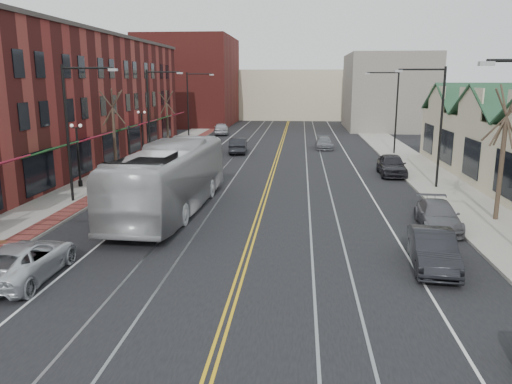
% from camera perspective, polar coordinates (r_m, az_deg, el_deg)
% --- Properties ---
extents(ground, '(160.00, 160.00, 0.00)m').
position_cam_1_polar(ground, '(14.47, -4.53, -17.70)').
color(ground, black).
rests_on(ground, ground).
extents(sidewalk_left, '(4.00, 120.00, 0.15)m').
position_cam_1_polar(sidewalk_left, '(36.00, -18.23, 0.50)').
color(sidewalk_left, gray).
rests_on(sidewalk_left, ground).
extents(sidewalk_right, '(4.00, 120.00, 0.15)m').
position_cam_1_polar(sidewalk_right, '(34.51, 21.49, -0.27)').
color(sidewalk_right, gray).
rests_on(sidewalk_right, ground).
extents(building_left, '(10.00, 50.00, 11.00)m').
position_cam_1_polar(building_left, '(44.67, -23.55, 9.38)').
color(building_left, maroon).
rests_on(building_left, ground).
extents(backdrop_left, '(14.00, 18.00, 14.00)m').
position_cam_1_polar(backdrop_left, '(84.27, -7.54, 12.43)').
color(backdrop_left, maroon).
rests_on(backdrop_left, ground).
extents(backdrop_mid, '(22.00, 14.00, 9.00)m').
position_cam_1_polar(backdrop_mid, '(97.35, 3.89, 11.07)').
color(backdrop_mid, beige).
rests_on(backdrop_mid, ground).
extents(backdrop_right, '(12.00, 16.00, 11.00)m').
position_cam_1_polar(backdrop_right, '(78.36, 14.79, 11.01)').
color(backdrop_right, slate).
rests_on(backdrop_right, ground).
extents(streetlight_l_1, '(3.33, 0.25, 8.00)m').
position_cam_1_polar(streetlight_l_1, '(31.31, -20.11, 7.78)').
color(streetlight_l_1, black).
rests_on(streetlight_l_1, sidewalk_left).
extents(streetlight_l_2, '(3.33, 0.25, 8.00)m').
position_cam_1_polar(streetlight_l_2, '(46.28, -11.69, 9.65)').
color(streetlight_l_2, black).
rests_on(streetlight_l_2, sidewalk_left).
extents(streetlight_l_3, '(3.33, 0.25, 8.00)m').
position_cam_1_polar(streetlight_l_3, '(61.76, -7.40, 10.52)').
color(streetlight_l_3, black).
rests_on(streetlight_l_3, sidewalk_left).
extents(streetlight_r_1, '(3.33, 0.25, 8.00)m').
position_cam_1_polar(streetlight_r_1, '(35.48, 19.76, 8.31)').
color(streetlight_r_1, black).
rests_on(streetlight_r_1, sidewalk_right).
extents(streetlight_r_2, '(3.33, 0.25, 8.00)m').
position_cam_1_polar(streetlight_r_2, '(51.11, 15.31, 9.74)').
color(streetlight_r_2, black).
rests_on(streetlight_r_2, sidewalk_right).
extents(lamppost_l_2, '(0.84, 0.28, 4.27)m').
position_cam_1_polar(lamppost_l_2, '(35.96, -19.64, 3.83)').
color(lamppost_l_2, black).
rests_on(lamppost_l_2, sidewalk_left).
extents(lamppost_l_3, '(0.84, 0.28, 4.27)m').
position_cam_1_polar(lamppost_l_3, '(48.92, -12.85, 6.43)').
color(lamppost_l_3, black).
rests_on(lamppost_l_3, sidewalk_left).
extents(tree_left_near, '(1.78, 1.37, 6.48)m').
position_cam_1_polar(tree_left_near, '(41.18, -15.94, 6.97)').
color(tree_left_near, '#382B21').
rests_on(tree_left_near, sidewalk_left).
extents(tree_left_far, '(1.66, 1.28, 6.02)m').
position_cam_1_polar(tree_left_far, '(56.38, -10.12, 8.45)').
color(tree_left_far, '#382B21').
rests_on(tree_left_far, sidewalk_left).
extents(tree_right_mid, '(1.90, 1.46, 6.93)m').
position_cam_1_polar(tree_right_mid, '(28.46, 26.38, 4.22)').
color(tree_right_mid, '#382B21').
rests_on(tree_right_mid, sidewalk_right).
extents(manhole_far, '(0.60, 0.60, 0.02)m').
position_cam_1_polar(manhole_far, '(25.34, -27.19, -5.13)').
color(manhole_far, '#592D19').
rests_on(manhole_far, sidewalk_left).
extents(traffic_signal, '(0.18, 0.15, 3.80)m').
position_cam_1_polar(traffic_signal, '(38.79, -14.25, 5.00)').
color(traffic_signal, black).
rests_on(traffic_signal, sidewalk_left).
extents(transit_bus, '(3.82, 13.87, 3.83)m').
position_cam_1_polar(transit_bus, '(28.24, -9.75, 1.53)').
color(transit_bus, '#B6B6B8').
rests_on(transit_bus, ground).
extents(parked_suv, '(2.44, 5.13, 1.41)m').
position_cam_1_polar(parked_suv, '(20.73, -24.95, -7.09)').
color(parked_suv, silver).
rests_on(parked_suv, ground).
extents(parked_car_b, '(2.02, 4.66, 1.49)m').
position_cam_1_polar(parked_car_b, '(21.04, 19.56, -6.22)').
color(parked_car_b, black).
rests_on(parked_car_b, ground).
extents(parked_car_c, '(2.18, 4.70, 1.33)m').
position_cam_1_polar(parked_car_c, '(26.59, 20.07, -2.54)').
color(parked_car_c, '#5B5A61').
rests_on(parked_car_c, ground).
extents(parked_car_d, '(2.07, 4.89, 1.65)m').
position_cam_1_polar(parked_car_d, '(40.19, 15.25, 3.00)').
color(parked_car_d, black).
rests_on(parked_car_d, ground).
extents(distant_car_left, '(1.99, 4.82, 1.55)m').
position_cam_1_polar(distant_car_left, '(50.68, -2.06, 5.33)').
color(distant_car_left, black).
rests_on(distant_car_left, ground).
extents(distant_car_right, '(1.81, 4.43, 1.28)m').
position_cam_1_polar(distant_car_right, '(54.42, 7.81, 5.59)').
color(distant_car_right, slate).
rests_on(distant_car_right, ground).
extents(distant_car_far, '(2.54, 5.03, 1.64)m').
position_cam_1_polar(distant_car_far, '(67.98, -4.00, 7.24)').
color(distant_car_far, '#A2A3A9').
rests_on(distant_car_far, ground).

